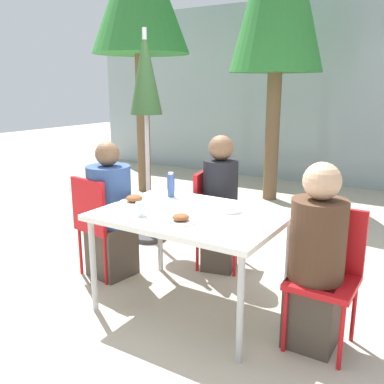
{
  "coord_description": "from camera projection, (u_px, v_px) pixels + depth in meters",
  "views": [
    {
      "loc": [
        1.53,
        -2.48,
        1.62
      ],
      "look_at": [
        0.0,
        0.0,
        0.89
      ],
      "focal_mm": 40.0,
      "sensor_mm": 36.0,
      "label": 1
    }
  ],
  "objects": [
    {
      "name": "plate_1",
      "position": [
        134.0,
        200.0,
        3.28
      ],
      "size": [
        0.23,
        0.23,
        0.07
      ],
      "color": "white",
      "rests_on": "dining_table"
    },
    {
      "name": "chair_far",
      "position": [
        213.0,
        211.0,
        3.85
      ],
      "size": [
        0.48,
        0.48,
        0.88
      ],
      "rotation": [
        0.0,
        0.0,
        -1.36
      ],
      "color": "red",
      "rests_on": "ground"
    },
    {
      "name": "building_facade",
      "position": [
        349.0,
        93.0,
        6.78
      ],
      "size": [
        10.0,
        0.2,
        3.0
      ],
      "color": "#89999E",
      "rests_on": "ground"
    },
    {
      "name": "chair_left",
      "position": [
        99.0,
        219.0,
        3.63
      ],
      "size": [
        0.45,
        0.45,
        0.88
      ],
      "rotation": [
        0.0,
        0.0,
        -0.14
      ],
      "color": "red",
      "rests_on": "ground"
    },
    {
      "name": "person_right",
      "position": [
        316.0,
        262.0,
        2.63
      ],
      "size": [
        0.34,
        0.34,
        1.19
      ],
      "rotation": [
        0.0,
        0.0,
        -3.14
      ],
      "color": "#473D33",
      "rests_on": "ground"
    },
    {
      "name": "closed_umbrella",
      "position": [
        146.0,
        87.0,
        4.25
      ],
      "size": [
        0.36,
        0.36,
        2.16
      ],
      "color": "#333333",
      "rests_on": "ground"
    },
    {
      "name": "ground_plane",
      "position": [
        192.0,
        306.0,
        3.22
      ],
      "size": [
        24.0,
        24.0,
        0.0
      ],
      "primitive_type": "plane",
      "color": "#B2A893"
    },
    {
      "name": "person_far",
      "position": [
        220.0,
        206.0,
        3.76
      ],
      "size": [
        0.33,
        0.33,
        1.21
      ],
      "rotation": [
        0.0,
        0.0,
        -1.36
      ],
      "color": "#473D33",
      "rests_on": "ground"
    },
    {
      "name": "dining_table",
      "position": [
        192.0,
        220.0,
        3.06
      ],
      "size": [
        1.3,
        0.95,
        0.74
      ],
      "color": "white",
      "rests_on": "ground"
    },
    {
      "name": "bottle",
      "position": [
        171.0,
        185.0,
        3.45
      ],
      "size": [
        0.06,
        0.06,
        0.2
      ],
      "color": "#334C8E",
      "rests_on": "dining_table"
    },
    {
      "name": "person_left",
      "position": [
        110.0,
        215.0,
        3.65
      ],
      "size": [
        0.38,
        0.38,
        1.17
      ],
      "rotation": [
        0.0,
        0.0,
        -0.14
      ],
      "color": "#473D33",
      "rests_on": "ground"
    },
    {
      "name": "drinking_cup",
      "position": [
        141.0,
        209.0,
        2.94
      ],
      "size": [
        0.07,
        0.07,
        0.1
      ],
      "color": "silver",
      "rests_on": "dining_table"
    },
    {
      "name": "salad_bowl",
      "position": [
        230.0,
        208.0,
        3.05
      ],
      "size": [
        0.15,
        0.15,
        0.05
      ],
      "color": "white",
      "rests_on": "dining_table"
    },
    {
      "name": "chair_right",
      "position": [
        327.0,
        266.0,
        2.68
      ],
      "size": [
        0.4,
        0.4,
        0.88
      ],
      "rotation": [
        0.0,
        0.0,
        -3.14
      ],
      "color": "red",
      "rests_on": "ground"
    },
    {
      "name": "plate_0",
      "position": [
        181.0,
        219.0,
        2.82
      ],
      "size": [
        0.21,
        0.21,
        0.06
      ],
      "color": "white",
      "rests_on": "dining_table"
    }
  ]
}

